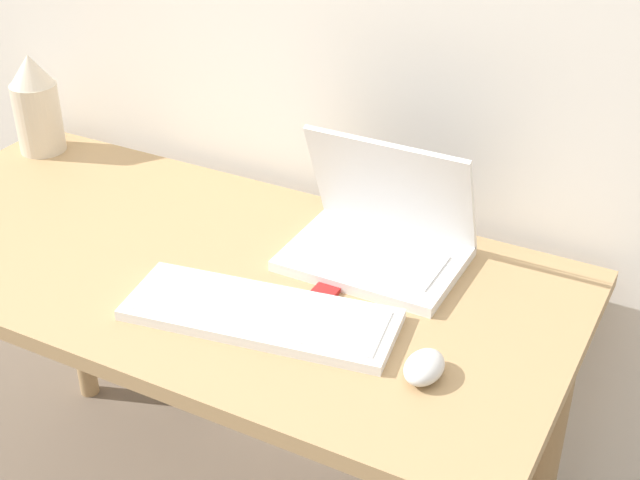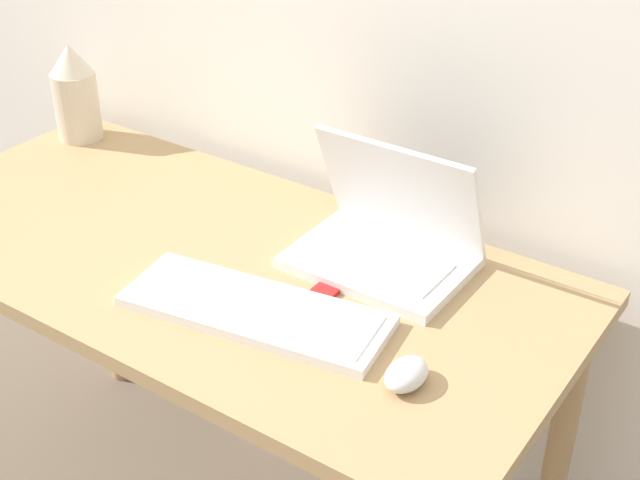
{
  "view_description": "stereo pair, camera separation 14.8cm",
  "coord_description": "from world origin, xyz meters",
  "px_view_note": "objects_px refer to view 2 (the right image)",
  "views": [
    {
      "loc": [
        0.82,
        -0.78,
        1.62
      ],
      "look_at": [
        0.23,
        0.33,
        0.85
      ],
      "focal_mm": 50.0,
      "sensor_mm": 36.0,
      "label": 1
    },
    {
      "loc": [
        0.94,
        -0.71,
        1.62
      ],
      "look_at": [
        0.23,
        0.33,
        0.85
      ],
      "focal_mm": 50.0,
      "sensor_mm": 36.0,
      "label": 2
    }
  ],
  "objects_px": {
    "mouse": "(406,374)",
    "vase": "(75,93)",
    "laptop": "(387,237)",
    "keyboard": "(255,310)",
    "mp3_player": "(320,296)"
  },
  "relations": [
    {
      "from": "mouse",
      "to": "vase",
      "type": "bearing_deg",
      "value": 162.43
    },
    {
      "from": "mouse",
      "to": "vase",
      "type": "xyz_separation_m",
      "value": [
        -1.06,
        0.33,
        0.09
      ]
    },
    {
      "from": "laptop",
      "to": "mouse",
      "type": "bearing_deg",
      "value": -54.14
    },
    {
      "from": "keyboard",
      "to": "mp3_player",
      "type": "relative_size",
      "value": 6.95
    },
    {
      "from": "keyboard",
      "to": "mouse",
      "type": "distance_m",
      "value": 0.29
    },
    {
      "from": "laptop",
      "to": "vase",
      "type": "relative_size",
      "value": 1.38
    },
    {
      "from": "keyboard",
      "to": "vase",
      "type": "xyz_separation_m",
      "value": [
        -0.77,
        0.32,
        0.1
      ]
    },
    {
      "from": "keyboard",
      "to": "mp3_player",
      "type": "bearing_deg",
      "value": 59.09
    },
    {
      "from": "keyboard",
      "to": "mp3_player",
      "type": "height_order",
      "value": "keyboard"
    },
    {
      "from": "keyboard",
      "to": "mouse",
      "type": "bearing_deg",
      "value": -2.07
    },
    {
      "from": "laptop",
      "to": "mouse",
      "type": "height_order",
      "value": "laptop"
    },
    {
      "from": "vase",
      "to": "laptop",
      "type": "bearing_deg",
      "value": -3.97
    },
    {
      "from": "laptop",
      "to": "vase",
      "type": "height_order",
      "value": "laptop"
    },
    {
      "from": "mouse",
      "to": "laptop",
      "type": "bearing_deg",
      "value": 125.86
    },
    {
      "from": "laptop",
      "to": "vase",
      "type": "bearing_deg",
      "value": 176.03
    }
  ]
}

